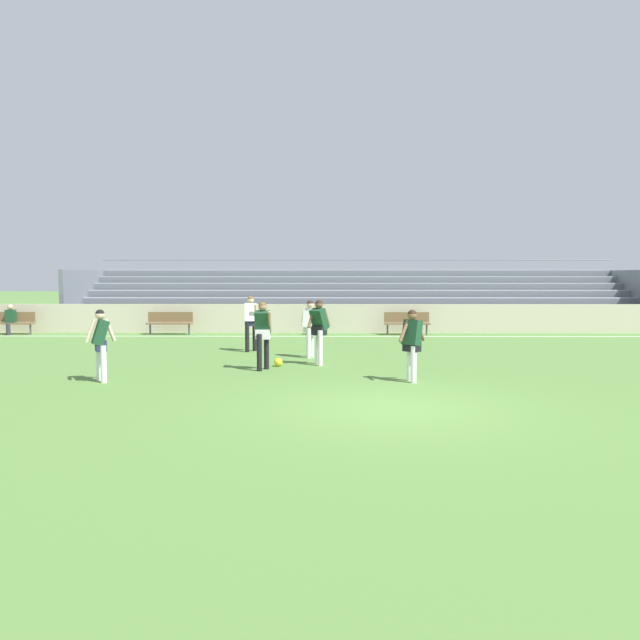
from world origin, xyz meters
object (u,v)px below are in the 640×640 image
object	(u,v)px
bleacher_stand	(359,296)
player_dark_on_ball	(319,326)
player_white_overlapping	(310,324)
player_dark_pressing_high	(263,329)
bench_near_bin	(170,321)
player_dark_deep_cover	(101,339)
player_white_wide_left	(251,318)
bench_far_right	(12,321)
trash_bin	(320,325)
spectator_seated	(10,317)
bench_centre_sideline	(407,321)
soccer_ball	(278,362)
player_dark_dropping_back	(412,339)

from	to	relation	value
bleacher_stand	player_dark_on_ball	distance (m)	12.70
player_white_overlapping	player_dark_pressing_high	bearing A→B (deg)	-116.02
bench_near_bin	player_dark_deep_cover	distance (m)	10.89
player_dark_on_ball	player_dark_deep_cover	world-z (taller)	player_dark_on_ball
player_white_overlapping	player_white_wide_left	bearing A→B (deg)	143.18
player_dark_deep_cover	bench_far_right	bearing A→B (deg)	125.22
trash_bin	bench_far_right	bearing A→B (deg)	179.19
trash_bin	player_dark_on_ball	world-z (taller)	player_dark_on_ball
bench_far_right	spectator_seated	bearing A→B (deg)	-90.00
bench_centre_sideline	bench_far_right	xyz separation A→B (m)	(-15.88, 0.00, 0.00)
bleacher_stand	trash_bin	xyz separation A→B (m)	(-1.77, -4.52, -0.98)
bench_far_right	player_white_wide_left	bearing A→B (deg)	-27.71
player_dark_on_ball	soccer_ball	xyz separation A→B (m)	(-1.06, -0.28, -0.92)
bleacher_stand	player_dark_deep_cover	xyz separation A→B (m)	(-6.55, -15.16, -0.44)
trash_bin	bench_near_bin	bearing A→B (deg)	178.34
player_dark_deep_cover	player_white_wide_left	distance (m)	6.02
bench_centre_sideline	bleacher_stand	bearing A→B (deg)	111.27
player_dark_dropping_back	player_white_overlapping	xyz separation A→B (m)	(-2.35, 3.95, 0.03)
spectator_seated	bleacher_stand	bearing A→B (deg)	17.46
trash_bin	player_dark_on_ball	bearing A→B (deg)	-89.75
player_white_overlapping	player_dark_deep_cover	bearing A→B (deg)	-138.75
player_dark_pressing_high	player_dark_dropping_back	xyz separation A→B (m)	(3.48, -1.65, -0.07)
bleacher_stand	player_dark_on_ball	bearing A→B (deg)	-97.86
bench_near_bin	player_white_overlapping	world-z (taller)	player_white_overlapping
trash_bin	player_white_overlapping	size ratio (longest dim) A/B	0.50
bench_centre_sideline	trash_bin	size ratio (longest dim) A/B	2.16
player_dark_on_ball	player_dark_dropping_back	size ratio (longest dim) A/B	1.07
spectator_seated	player_white_overlapping	bearing A→B (deg)	-28.82
trash_bin	player_dark_pressing_high	distance (m)	9.07
trash_bin	soccer_ball	distance (m)	8.40
bench_centre_sideline	player_white_wide_left	size ratio (longest dim) A/B	1.04
bleacher_stand	player_dark_on_ball	world-z (taller)	bleacher_stand
bench_centre_sideline	soccer_ball	xyz separation A→B (m)	(-4.49, -8.51, -0.44)
bench_near_bin	player_white_wide_left	distance (m)	6.70
bench_near_bin	player_white_overlapping	size ratio (longest dim) A/B	1.09
bench_near_bin	player_white_wide_left	world-z (taller)	player_white_wide_left
trash_bin	spectator_seated	world-z (taller)	spectator_seated
trash_bin	spectator_seated	size ratio (longest dim) A/B	0.69
player_dark_on_ball	player_white_wide_left	bearing A→B (deg)	127.33
player_white_overlapping	soccer_ball	world-z (taller)	player_white_overlapping
bench_near_bin	player_dark_pressing_high	bearing A→B (deg)	-62.84
player_dark_pressing_high	player_white_overlapping	world-z (taller)	player_dark_pressing_high
player_dark_dropping_back	soccer_ball	bearing A→B (deg)	144.26
bench_near_bin	spectator_seated	distance (m)	6.38
bench_far_right	player_dark_deep_cover	size ratio (longest dim) A/B	1.12
bench_centre_sideline	bench_near_bin	world-z (taller)	same
player_dark_dropping_back	trash_bin	bearing A→B (deg)	101.31
bench_centre_sideline	player_dark_on_ball	world-z (taller)	player_dark_on_ball
player_dark_on_ball	player_dark_deep_cover	distance (m)	5.47
bench_far_right	soccer_ball	xyz separation A→B (m)	(11.39, -8.51, -0.44)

